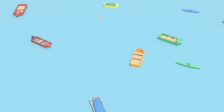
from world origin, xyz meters
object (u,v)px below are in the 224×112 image
rowboat_yellow_back_row_center (109,5)px  mooring_buoy_trailing (101,16)px  kayak_green_foreground_center (188,65)px  rowboat_maroon_near_camera (19,13)px  kayak_blue_back_row_right (191,11)px  rowboat_maroon_cluster_outer (45,44)px  rowboat_grey_outer_left (98,105)px  rowboat_green_far_right (175,41)px  rowboat_orange_far_back (139,54)px

rowboat_yellow_back_row_center → mooring_buoy_trailing: bearing=-111.0°
kayak_green_foreground_center → rowboat_maroon_near_camera: bearing=149.6°
mooring_buoy_trailing → kayak_blue_back_row_right: bearing=3.7°
rowboat_maroon_cluster_outer → rowboat_maroon_near_camera: bearing=122.9°
rowboat_maroon_cluster_outer → rowboat_grey_outer_left: bearing=-57.4°
rowboat_maroon_near_camera → rowboat_green_far_right: rowboat_maroon_near_camera is taller
rowboat_yellow_back_row_center → rowboat_maroon_cluster_outer: rowboat_maroon_cluster_outer is taller
kayak_green_foreground_center → rowboat_grey_outer_left: size_ratio=0.78×
rowboat_grey_outer_left → mooring_buoy_trailing: 19.91m
kayak_blue_back_row_right → rowboat_green_far_right: 10.63m
rowboat_maroon_near_camera → rowboat_maroon_cluster_outer: (6.14, -9.48, -0.01)m
rowboat_yellow_back_row_center → kayak_blue_back_row_right: size_ratio=0.96×
rowboat_maroon_near_camera → rowboat_green_far_right: size_ratio=1.19×
kayak_green_foreground_center → kayak_blue_back_row_right: 15.38m
rowboat_orange_far_back → rowboat_maroon_cluster_outer: 13.66m
rowboat_orange_far_back → mooring_buoy_trailing: 12.10m
rowboat_yellow_back_row_center → rowboat_green_far_right: (9.36, -12.10, -0.05)m
rowboat_maroon_cluster_outer → kayak_green_foreground_center: bearing=-16.0°
mooring_buoy_trailing → rowboat_orange_far_back: bearing=-64.9°
rowboat_maroon_cluster_outer → mooring_buoy_trailing: size_ratio=9.28×
kayak_green_foreground_center → rowboat_maroon_near_camera: 29.70m
kayak_green_foreground_center → mooring_buoy_trailing: bearing=129.6°
rowboat_yellow_back_row_center → rowboat_maroon_near_camera: bearing=-171.4°
kayak_green_foreground_center → rowboat_yellow_back_row_center: size_ratio=1.09×
rowboat_green_far_right → mooring_buoy_trailing: rowboat_green_far_right is taller
rowboat_orange_far_back → mooring_buoy_trailing: (-5.13, 10.95, -0.19)m
mooring_buoy_trailing → rowboat_grey_outer_left: bearing=-91.8°
rowboat_grey_outer_left → rowboat_maroon_cluster_outer: 14.09m
rowboat_yellow_back_row_center → rowboat_orange_far_back: rowboat_orange_far_back is taller
kayak_green_foreground_center → rowboat_yellow_back_row_center: 19.99m
rowboat_green_far_right → kayak_green_foreground_center: bearing=-85.5°
rowboat_yellow_back_row_center → rowboat_orange_far_back: (3.65, -14.79, -0.05)m
rowboat_orange_far_back → rowboat_green_far_right: rowboat_green_far_right is taller
rowboat_grey_outer_left → rowboat_green_far_right: 16.33m
rowboat_grey_outer_left → rowboat_yellow_back_row_center: bearing=85.0°
kayak_green_foreground_center → rowboat_grey_outer_left: bearing=-152.0°
rowboat_maroon_near_camera → rowboat_green_far_right: bearing=-21.1°
kayak_green_foreground_center → rowboat_orange_far_back: 6.67m
kayak_green_foreground_center → rowboat_grey_outer_left: 13.44m
kayak_green_foreground_center → rowboat_orange_far_back: rowboat_orange_far_back is taller
rowboat_yellow_back_row_center → kayak_blue_back_row_right: bearing=-10.9°
rowboat_grey_outer_left → kayak_blue_back_row_right: 26.72m
rowboat_maroon_near_camera → kayak_blue_back_row_right: bearing=-0.8°
rowboat_maroon_near_camera → mooring_buoy_trailing: bearing=-5.8°
rowboat_yellow_back_row_center → mooring_buoy_trailing: (-1.48, -3.84, -0.25)m
kayak_green_foreground_center → rowboat_green_far_right: bearing=94.5°
rowboat_grey_outer_left → kayak_blue_back_row_right: (16.59, 20.94, -0.16)m
kayak_green_foreground_center → rowboat_orange_far_back: size_ratio=0.80×
rowboat_green_far_right → rowboat_yellow_back_row_center: bearing=127.7°
rowboat_maroon_near_camera → rowboat_grey_outer_left: rowboat_maroon_near_camera is taller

